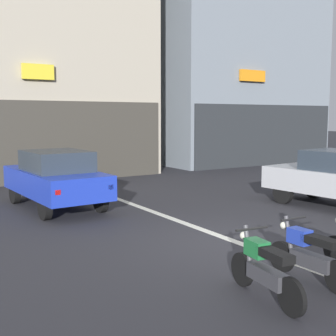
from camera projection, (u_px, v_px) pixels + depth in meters
ground_plane at (241, 244)px, 9.03m from camera, size 120.00×120.00×0.00m
lane_centre_line at (116, 198)px, 14.09m from camera, size 0.20×18.00×0.01m
building_far_right at (220, 17)px, 26.20m from camera, size 9.90×8.54×16.95m
car_blue_crossing_near at (56, 177)px, 12.49m from camera, size 1.97×4.19×1.64m
motorcycle_green_row_leftmost at (265, 268)px, 6.25m from camera, size 0.55×1.66×0.98m
motorcycle_blue_row_left_mid at (309, 254)px, 6.90m from camera, size 0.55×1.67×0.98m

